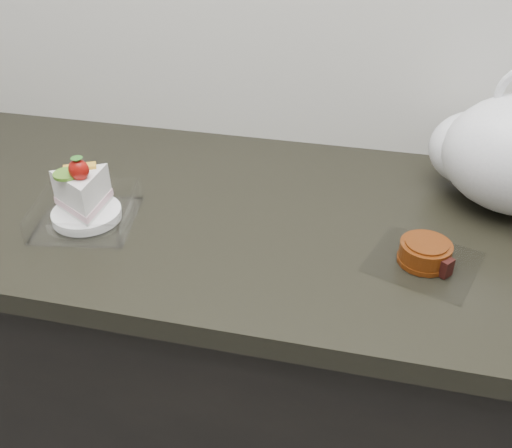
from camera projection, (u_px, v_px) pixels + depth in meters
counter at (266, 376)px, 1.31m from camera, size 2.04×0.64×0.90m
cake_tray at (85, 204)px, 1.02m from camera, size 0.20×0.20×0.13m
mooncake_wrap at (425, 255)px, 0.92m from camera, size 0.21×0.20×0.04m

